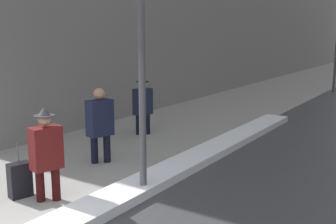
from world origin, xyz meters
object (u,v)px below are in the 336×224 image
Objects in this scene: lamp_post at (142,36)px; pedestrian_in_fedora at (46,151)px; pedestrian_in_glasses at (100,122)px; pedestrian_nearside at (143,103)px; rolling_suitcase at (20,180)px.

lamp_post is 2.39m from pedestrian_in_fedora.
lamp_post reaches higher than pedestrian_in_glasses.
lamp_post is at bearing 52.01° from pedestrian_nearside.
lamp_post is at bearing 143.36° from rolling_suitcase.
lamp_post is at bearing 150.87° from pedestrian_in_fedora.
pedestrian_in_fedora is (-1.10, -1.12, -1.81)m from lamp_post.
pedestrian_in_glasses reaches higher than rolling_suitcase.
rolling_suitcase is at bearing 19.30° from pedestrian_in_glasses.
rolling_suitcase is (0.90, -4.63, -0.55)m from pedestrian_nearside.
pedestrian_in_glasses is 2.23m from rolling_suitcase.
pedestrian_nearside is 4.75m from rolling_suitcase.
pedestrian_in_glasses is 1.02× the size of pedestrian_nearside.
pedestrian_in_glasses is at bearing 31.93° from pedestrian_nearside.
lamp_post is 2.66m from pedestrian_in_glasses.
pedestrian_nearside is (-1.42, 4.49, -0.00)m from pedestrian_in_fedora.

